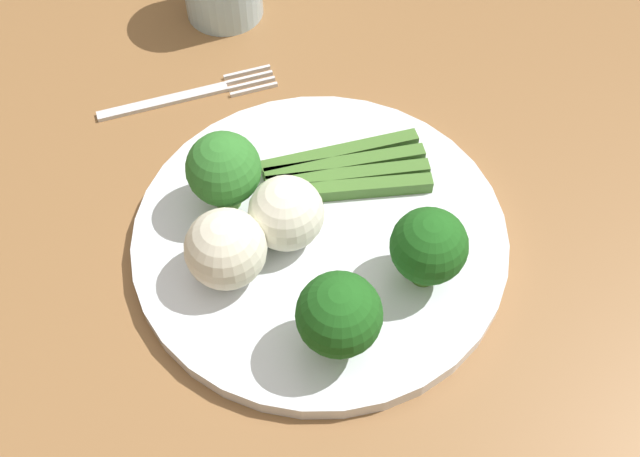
% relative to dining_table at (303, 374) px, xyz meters
% --- Properties ---
extents(dining_table, '(1.46, 0.92, 0.76)m').
position_rel_dining_table_xyz_m(dining_table, '(0.00, 0.00, 0.00)').
color(dining_table, olive).
rests_on(dining_table, ground_plane).
extents(plate, '(0.29, 0.29, 0.01)m').
position_rel_dining_table_xyz_m(plate, '(-0.06, 0.03, 0.11)').
color(plate, white).
rests_on(plate, dining_table).
extents(asparagus_bundle, '(0.07, 0.14, 0.01)m').
position_rel_dining_table_xyz_m(asparagus_bundle, '(-0.11, 0.07, 0.12)').
color(asparagus_bundle, '#47752D').
rests_on(asparagus_bundle, plate).
extents(broccoli_back, '(0.06, 0.06, 0.07)m').
position_rel_dining_table_xyz_m(broccoli_back, '(-0.11, -0.03, 0.15)').
color(broccoli_back, '#609E3D').
rests_on(broccoli_back, plate).
extents(broccoli_back_right, '(0.06, 0.06, 0.07)m').
position_rel_dining_table_xyz_m(broccoli_back_right, '(0.03, 0.02, 0.16)').
color(broccoli_back_right, '#4C7F2B').
rests_on(broccoli_back_right, plate).
extents(broccoli_outer_edge, '(0.06, 0.06, 0.07)m').
position_rel_dining_table_xyz_m(broccoli_outer_edge, '(-0.00, 0.10, 0.15)').
color(broccoli_outer_edge, '#4C7F2B').
rests_on(broccoli_outer_edge, plate).
extents(cauliflower_near_center, '(0.06, 0.06, 0.06)m').
position_rel_dining_table_xyz_m(cauliflower_near_center, '(-0.07, 0.01, 0.14)').
color(cauliflower_near_center, white).
rests_on(cauliflower_near_center, plate).
extents(cauliflower_front_left, '(0.06, 0.06, 0.06)m').
position_rel_dining_table_xyz_m(cauliflower_front_left, '(-0.05, -0.04, 0.14)').
color(cauliflower_front_left, silver).
rests_on(cauliflower_front_left, plate).
extents(fork, '(0.03, 0.17, 0.00)m').
position_rel_dining_table_xyz_m(fork, '(-0.25, -0.03, 0.10)').
color(fork, silver).
rests_on(fork, dining_table).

